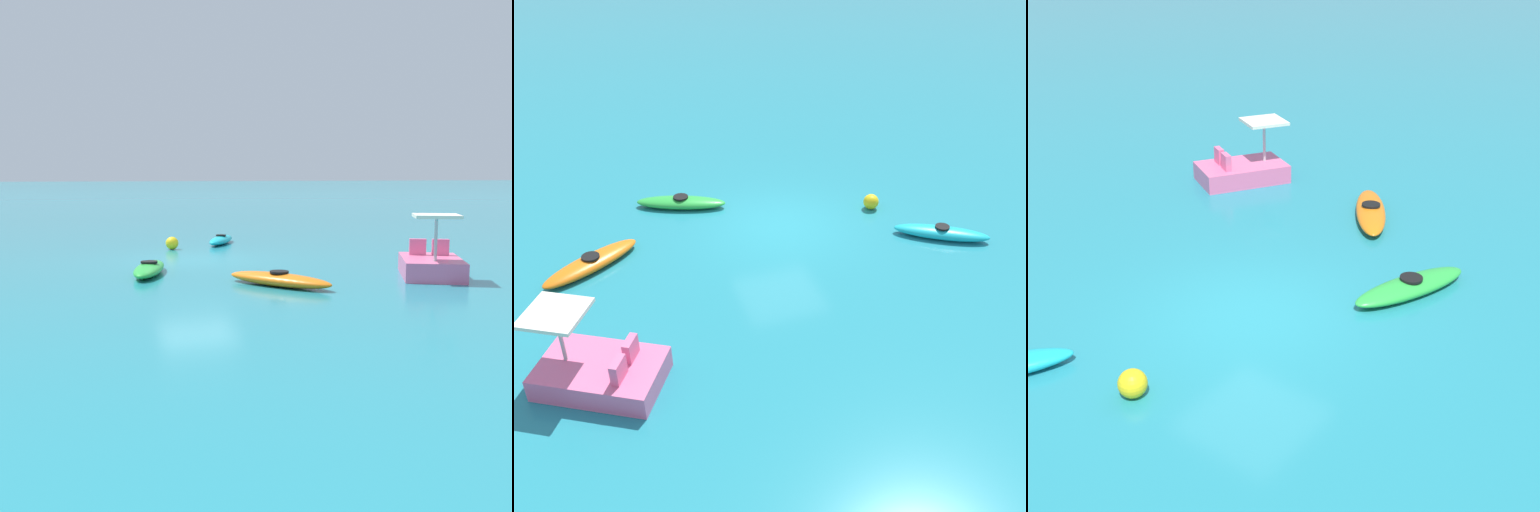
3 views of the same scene
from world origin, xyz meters
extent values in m
plane|color=teal|center=(0.00, 0.00, 0.00)|extent=(600.00, 600.00, 0.00)
ellipsoid|color=#19B7C6|center=(-4.00, 2.10, 0.16)|extent=(2.53, 1.91, 0.32)
cylinder|color=black|center=(-4.00, 2.10, 0.35)|extent=(0.54, 0.54, 0.05)
ellipsoid|color=orange|center=(5.33, 0.52, 0.16)|extent=(2.80, 2.15, 0.32)
cylinder|color=black|center=(5.33, 0.52, 0.35)|extent=(0.63, 0.63, 0.05)
ellipsoid|color=green|center=(2.48, -2.03, 0.16)|extent=(2.77, 1.61, 0.32)
cylinder|color=black|center=(2.48, -2.03, 0.35)|extent=(0.58, 0.58, 0.05)
cube|color=pink|center=(5.47, 4.81, 0.25)|extent=(2.83, 2.49, 0.50)
cube|color=pink|center=(5.14, 5.34, 0.72)|extent=(0.36, 0.46, 0.44)
cube|color=pink|center=(4.85, 4.82, 0.72)|extent=(0.36, 0.46, 0.44)
cylinder|color=#B2B2B7|center=(6.08, 4.46, 1.05)|extent=(0.08, 0.08, 1.10)
cube|color=silver|center=(6.08, 4.46, 1.64)|extent=(1.50, 1.50, 0.08)
sphere|color=yellow|center=(-2.94, -0.09, 0.23)|extent=(0.46, 0.46, 0.46)
camera|label=1|loc=(18.78, -5.32, 2.62)|focal=43.46mm
camera|label=2|loc=(5.08, 13.91, 8.41)|focal=41.27mm
camera|label=3|loc=(-8.11, -6.86, 6.49)|focal=46.53mm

